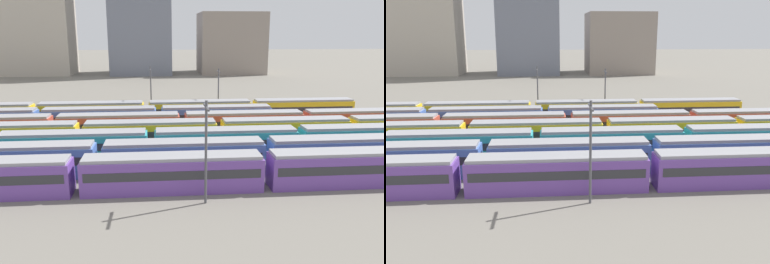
% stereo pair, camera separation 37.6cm
% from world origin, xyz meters
% --- Properties ---
extents(train_track_0, '(93.60, 3.06, 3.75)m').
position_xyz_m(train_track_0, '(27.59, 0.00, 1.90)').
color(train_track_0, '#6B429E').
rests_on(train_track_0, ground_plane).
extents(train_track_1, '(112.50, 3.06, 3.75)m').
position_xyz_m(train_track_1, '(38.53, 5.20, 1.90)').
color(train_track_1, '#4C70BC').
rests_on(train_track_1, ground_plane).
extents(train_track_2, '(112.50, 3.06, 3.75)m').
position_xyz_m(train_track_2, '(44.16, 10.40, 1.90)').
color(train_track_2, teal).
rests_on(train_track_2, ground_plane).
extents(train_track_3, '(112.50, 3.06, 3.75)m').
position_xyz_m(train_track_3, '(34.63, 15.60, 1.90)').
color(train_track_3, yellow).
rests_on(train_track_3, ground_plane).
extents(train_track_4, '(74.70, 3.06, 3.75)m').
position_xyz_m(train_track_4, '(29.81, 20.80, 1.90)').
color(train_track_4, '#BC4C38').
rests_on(train_track_4, ground_plane).
extents(train_track_5, '(55.80, 3.06, 3.75)m').
position_xyz_m(train_track_5, '(16.86, 26.00, 1.90)').
color(train_track_5, '#4C70BC').
rests_on(train_track_5, ground_plane).
extents(train_track_6, '(74.70, 3.06, 3.75)m').
position_xyz_m(train_track_6, '(24.13, 31.20, 1.90)').
color(train_track_6, yellow).
rests_on(train_track_6, ground_plane).
extents(catenary_pole_0, '(0.24, 3.20, 9.74)m').
position_xyz_m(catenary_pole_0, '(30.51, -3.30, 5.41)').
color(catenary_pole_0, '#4C4C51').
rests_on(catenary_pole_0, ground_plane).
extents(catenary_pole_1, '(0.24, 3.20, 9.56)m').
position_xyz_m(catenary_pole_1, '(24.97, 34.50, 5.32)').
color(catenary_pole_1, '#4C4C51').
rests_on(catenary_pole_1, ground_plane).
extents(catenary_pole_3, '(0.24, 3.20, 9.07)m').
position_xyz_m(catenary_pole_3, '(37.31, 33.97, 5.07)').
color(catenary_pole_3, '#4C4C51').
rests_on(catenary_pole_3, ground_plane).
extents(distant_building_1, '(28.51, 17.76, 33.82)m').
position_xyz_m(distant_building_1, '(-19.01, 115.13, 16.91)').
color(distant_building_1, '#B2A899').
rests_on(distant_building_1, ground_plane).
extents(distant_building_2, '(22.19, 21.67, 53.79)m').
position_xyz_m(distant_building_2, '(20.32, 115.13, 26.89)').
color(distant_building_2, slate).
rests_on(distant_building_2, ground_plane).
extents(distant_building_3, '(23.98, 21.83, 22.41)m').
position_xyz_m(distant_building_3, '(54.17, 115.13, 11.21)').
color(distant_building_3, gray).
rests_on(distant_building_3, ground_plane).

